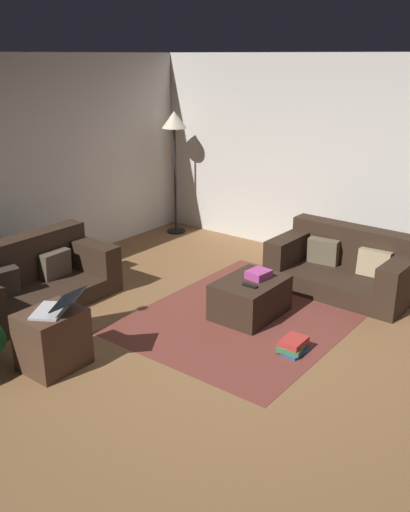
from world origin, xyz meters
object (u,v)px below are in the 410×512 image
Objects in this scene: couch_left at (31,280)px; ottoman at (250,298)px; gift_box at (259,274)px; corner_lamp at (174,130)px; book_stack at (293,345)px; couch_right at (346,266)px; side_table at (53,339)px; laptop at (57,306)px; tv_remote at (250,286)px.

couch_left is 2.38m from ottoman.
gift_box is 0.13× the size of corner_lamp.
book_stack is at bearing -125.48° from gift_box.
couch_left is 0.96× the size of corner_lamp.
couch_right reaches higher than side_table.
corner_lamp reaches higher than couch_left.
ottoman is 2.04m from laptop.
gift_box is 1.44× the size of tv_remote.
couch_right reaches higher than ottoman.
couch_right is 3.37m from laptop.
gift_box is (0.10, -0.03, 0.24)m from ottoman.
ottoman is at bearing 70.40° from couch_right.
couch_left is 3.31× the size of side_table.
corner_lamp is at bearing 56.60° from book_stack.
corner_lamp reaches higher than side_table.
couch_left reaches higher than gift_box.
gift_box is 2.17m from side_table.
couch_right is 3.06× the size of laptop.
couch_left is 3.24m from corner_lamp.
tv_remote is (-1.41, 0.40, 0.13)m from couch_right.
couch_right is 1.36m from ottoman.
ottoman is 1.47× the size of side_table.
laptop is at bearing 134.76° from book_stack.
couch_left is at bearing 106.39° from book_stack.
side_table is at bearing 69.47° from couch_right.
couch_left is 5.76× the size of book_stack.
ottoman is 0.85m from book_stack.
tv_remote reaches higher than book_stack.
ottoman is at bearing 32.16° from tv_remote.
side_table reaches higher than gift_box.
laptop is at bearing 63.42° from couch_left.
couch_left and laptop have the same top height.
ottoman is at bearing 164.54° from gift_box.
laptop is at bearing 70.13° from couch_right.
gift_box is 2.12m from laptop.
couch_left is 2.25× the size of ottoman.
corner_lamp is at bearing 55.18° from tv_remote.
couch_right is at bearing 134.22° from couch_left.
couch_right is at bearing -21.27° from laptop.
corner_lamp is (3.59, 1.76, 0.97)m from laptop.
gift_box is at bearing 122.31° from couch_left.
book_stack is at bearing -118.56° from ottoman.
couch_left is 3.30× the size of laptop.
corner_lamp reaches higher than laptop.
side_table is at bearing 61.22° from couch_left.
ottoman is 0.26m from tv_remote.
book_stack is (-1.67, -0.26, -0.21)m from couch_right.
couch_left is at bearing 61.57° from side_table.
ottoman is at bearing -21.45° from laptop.
corner_lamp is at bearing 26.11° from laptop.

